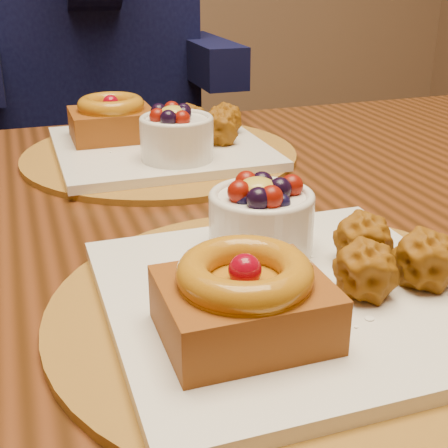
{
  "coord_description": "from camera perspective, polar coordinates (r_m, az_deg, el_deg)",
  "views": [
    {
      "loc": [
        -0.25,
        -0.73,
        1.01
      ],
      "look_at": [
        -0.1,
        -0.3,
        0.82
      ],
      "focal_mm": 50.0,
      "sensor_mm": 36.0,
      "label": 1
    }
  ],
  "objects": [
    {
      "name": "dining_table",
      "position": [
        0.72,
        -1.52,
        -4.74
      ],
      "size": [
        1.6,
        0.9,
        0.76
      ],
      "color": "#331A09",
      "rests_on": "ground"
    },
    {
      "name": "chair_far",
      "position": [
        1.59,
        -9.52,
        2.0
      ],
      "size": [
        0.4,
        0.4,
        0.8
      ],
      "rotation": [
        0.0,
        0.0,
        0.02
      ],
      "color": "black",
      "rests_on": "ground"
    },
    {
      "name": "place_setting_far",
      "position": [
        0.87,
        -6.04,
        7.66
      ],
      "size": [
        0.38,
        0.38,
        0.09
      ],
      "color": "brown",
      "rests_on": "dining_table"
    },
    {
      "name": "place_setting_near",
      "position": [
        0.49,
        5.59,
        -5.28
      ],
      "size": [
        0.38,
        0.38,
        0.09
      ],
      "color": "brown",
      "rests_on": "dining_table"
    }
  ]
}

